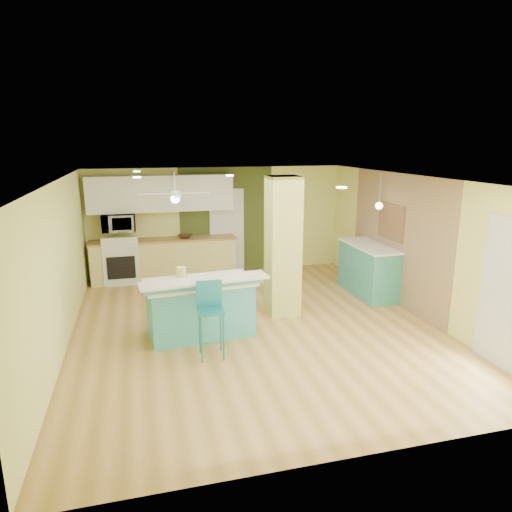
# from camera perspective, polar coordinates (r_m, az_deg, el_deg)

# --- Properties ---
(floor) EXTENTS (6.00, 7.00, 0.01)m
(floor) POSITION_cam_1_polar(r_m,az_deg,el_deg) (7.91, -0.17, -8.77)
(floor) COLOR #A47A39
(floor) RESTS_ON ground
(ceiling) EXTENTS (6.00, 7.00, 0.01)m
(ceiling) POSITION_cam_1_polar(r_m,az_deg,el_deg) (7.31, -0.18, 9.66)
(ceiling) COLOR white
(ceiling) RESTS_ON wall_back
(wall_back) EXTENTS (6.00, 0.01, 2.50)m
(wall_back) POSITION_cam_1_polar(r_m,az_deg,el_deg) (10.87, -4.77, 4.42)
(wall_back) COLOR #E9EA7D
(wall_back) RESTS_ON floor
(wall_front) EXTENTS (6.00, 0.01, 2.50)m
(wall_front) POSITION_cam_1_polar(r_m,az_deg,el_deg) (4.39, 11.45, -10.74)
(wall_front) COLOR #E9EA7D
(wall_front) RESTS_ON floor
(wall_left) EXTENTS (0.01, 7.00, 2.50)m
(wall_left) POSITION_cam_1_polar(r_m,az_deg,el_deg) (7.39, -23.38, -1.34)
(wall_left) COLOR #E9EA7D
(wall_left) RESTS_ON floor
(wall_right) EXTENTS (0.01, 7.00, 2.50)m
(wall_right) POSITION_cam_1_polar(r_m,az_deg,el_deg) (8.74, 19.29, 1.27)
(wall_right) COLOR #E9EA7D
(wall_right) RESTS_ON floor
(wood_panel) EXTENTS (0.02, 3.40, 2.50)m
(wood_panel) POSITION_cam_1_polar(r_m,az_deg,el_deg) (9.22, 17.17, 2.08)
(wood_panel) COLOR #876A4D
(wood_panel) RESTS_ON floor
(olive_accent) EXTENTS (2.20, 0.02, 2.50)m
(olive_accent) POSITION_cam_1_polar(r_m,az_deg,el_deg) (10.89, -3.71, 4.45)
(olive_accent) COLOR #414C1E
(olive_accent) RESTS_ON floor
(interior_door) EXTENTS (0.82, 0.05, 2.00)m
(interior_door) POSITION_cam_1_polar(r_m,az_deg,el_deg) (10.91, -3.66, 3.14)
(interior_door) COLOR silver
(interior_door) RESTS_ON floor
(french_door) EXTENTS (0.04, 1.08, 2.10)m
(french_door) POSITION_cam_1_polar(r_m,az_deg,el_deg) (7.04, 29.24, -4.44)
(french_door) COLOR white
(french_door) RESTS_ON floor
(column) EXTENTS (0.55, 0.55, 2.50)m
(column) POSITION_cam_1_polar(r_m,az_deg,el_deg) (8.16, 3.38, 1.18)
(column) COLOR #BAC058
(column) RESTS_ON floor
(kitchen_run) EXTENTS (3.25, 0.63, 0.94)m
(kitchen_run) POSITION_cam_1_polar(r_m,az_deg,el_deg) (10.60, -11.34, -0.37)
(kitchen_run) COLOR #DBC972
(kitchen_run) RESTS_ON floor
(stove) EXTENTS (0.76, 0.66, 1.08)m
(stove) POSITION_cam_1_polar(r_m,az_deg,el_deg) (10.59, -16.46, -0.76)
(stove) COLOR silver
(stove) RESTS_ON floor
(upper_cabinets) EXTENTS (3.20, 0.34, 0.80)m
(upper_cabinets) POSITION_cam_1_polar(r_m,az_deg,el_deg) (10.46, -11.77, 7.66)
(upper_cabinets) COLOR white
(upper_cabinets) RESTS_ON wall_back
(microwave) EXTENTS (0.70, 0.48, 0.39)m
(microwave) POSITION_cam_1_polar(r_m,az_deg,el_deg) (10.42, -16.80, 3.99)
(microwave) COLOR white
(microwave) RESTS_ON wall_back
(ceiling_fan) EXTENTS (1.41, 1.41, 0.61)m
(ceiling_fan) POSITION_cam_1_polar(r_m,az_deg,el_deg) (9.14, -10.10, 7.65)
(ceiling_fan) COLOR white
(ceiling_fan) RESTS_ON ceiling
(pendant_lamp) EXTENTS (0.14, 0.14, 0.69)m
(pendant_lamp) POSITION_cam_1_polar(r_m,az_deg,el_deg) (9.07, 15.13, 6.10)
(pendant_lamp) COLOR silver
(pendant_lamp) RESTS_ON ceiling
(wall_decor) EXTENTS (0.03, 0.90, 0.70)m
(wall_decor) POSITION_cam_1_polar(r_m,az_deg,el_deg) (9.32, 16.54, 4.13)
(wall_decor) COLOR brown
(wall_decor) RESTS_ON wood_panel
(peninsula) EXTENTS (1.99, 1.22, 1.05)m
(peninsula) POSITION_cam_1_polar(r_m,az_deg,el_deg) (7.47, -6.97, -6.27)
(peninsula) COLOR teal
(peninsula) RESTS_ON floor
(bar_stool) EXTENTS (0.39, 0.39, 1.12)m
(bar_stool) POSITION_cam_1_polar(r_m,az_deg,el_deg) (6.67, -5.75, -6.34)
(bar_stool) COLOR #1C7981
(bar_stool) RESTS_ON floor
(side_counter) EXTENTS (0.69, 1.62, 1.04)m
(side_counter) POSITION_cam_1_polar(r_m,az_deg,el_deg) (9.65, 13.90, -1.62)
(side_counter) COLOR teal
(side_counter) RESTS_ON floor
(fruit_bowl) EXTENTS (0.43, 0.43, 0.08)m
(fruit_bowl) POSITION_cam_1_polar(r_m,az_deg,el_deg) (10.48, -8.88, 2.42)
(fruit_bowl) COLOR #3B2618
(fruit_bowl) RESTS_ON kitchen_run
(canister) EXTENTS (0.16, 0.16, 0.19)m
(canister) POSITION_cam_1_polar(r_m,az_deg,el_deg) (7.50, -9.34, -2.08)
(canister) COLOR gold
(canister) RESTS_ON peninsula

